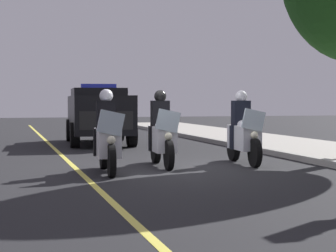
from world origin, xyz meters
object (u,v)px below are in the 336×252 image
police_motorcycle_trailing (243,134)px  police_suv (99,113)px  police_motorcycle_lead_left (107,139)px  police_motorcycle_lead_right (162,135)px

police_motorcycle_trailing → police_suv: police_suv is taller
police_motorcycle_lead_left → police_motorcycle_trailing: 3.46m
police_motorcycle_lead_right → police_motorcycle_trailing: (0.03, 1.97, 0.00)m
police_motorcycle_lead_right → police_motorcycle_trailing: bearing=89.0°
police_motorcycle_lead_left → police_motorcycle_trailing: (-0.82, 3.36, 0.00)m
police_motorcycle_lead_left → police_motorcycle_trailing: same height
police_motorcycle_lead_right → police_motorcycle_trailing: size_ratio=1.00×
police_motorcycle_lead_left → police_motorcycle_trailing: bearing=103.8°
police_motorcycle_trailing → police_suv: (-7.27, -2.25, 0.37)m
police_motorcycle_lead_left → police_motorcycle_lead_right: 1.63m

